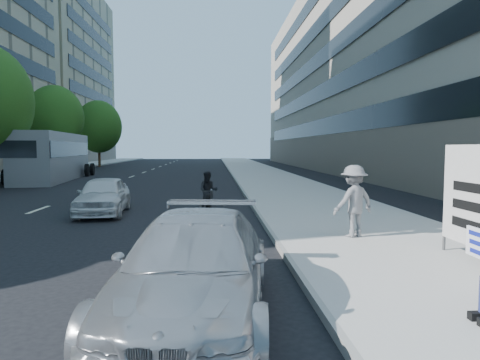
{
  "coord_description": "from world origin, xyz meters",
  "views": [
    {
      "loc": [
        -0.01,
        -8.09,
        2.29
      ],
      "look_at": [
        0.65,
        2.74,
        1.47
      ],
      "focal_mm": 32.0,
      "sensor_mm": 36.0,
      "label": 1
    }
  ],
  "objects": [
    {
      "name": "bus",
      "position": [
        -11.34,
        22.99,
        1.64
      ],
      "size": [
        3.82,
        12.28,
        3.3
      ],
      "rotation": [
        0.0,
        0.0,
        0.11
      ],
      "color": "slate",
      "rests_on": "ground"
    },
    {
      "name": "white_sedan_near",
      "position": [
        -3.84,
        6.84,
        0.65
      ],
      "size": [
        1.83,
        3.93,
        1.3
      ],
      "primitive_type": "imported",
      "rotation": [
        0.0,
        0.0,
        0.08
      ],
      "color": "silver",
      "rests_on": "ground"
    },
    {
      "name": "ground",
      "position": [
        0.0,
        0.0,
        0.0
      ],
      "size": [
        160.0,
        160.0,
        0.0
      ],
      "primitive_type": "plane",
      "color": "black",
      "rests_on": "ground"
    },
    {
      "name": "near_building",
      "position": [
        17.0,
        32.0,
        10.0
      ],
      "size": [
        14.0,
        70.0,
        20.0
      ],
      "primitive_type": "cube",
      "color": "#A29B8C",
      "rests_on": "ground"
    },
    {
      "name": "motorcycle",
      "position": [
        -0.22,
        7.6,
        0.64
      ],
      "size": [
        0.73,
        2.05,
        1.42
      ],
      "rotation": [
        0.0,
        0.0,
        -0.07
      ],
      "color": "black",
      "rests_on": "ground"
    },
    {
      "name": "far_bldg_north",
      "position": [
        -30.0,
        62.0,
        14.0
      ],
      "size": [
        22.0,
        28.0,
        28.0
      ],
      "primitive_type": "cube",
      "color": "tan",
      "rests_on": "ground"
    },
    {
      "name": "tree_far_d",
      "position": [
        -13.7,
        30.0,
        4.89
      ],
      "size": [
        4.8,
        4.8,
        7.65
      ],
      "color": "#382616",
      "rests_on": "ground"
    },
    {
      "name": "jogger",
      "position": [
        3.33,
        1.9,
        1.01
      ],
      "size": [
        1.28,
        1.02,
        1.73
      ],
      "primitive_type": "imported",
      "rotation": [
        0.0,
        0.0,
        3.53
      ],
      "color": "slate",
      "rests_on": "near_sidewalk"
    },
    {
      "name": "near_sidewalk",
      "position": [
        4.0,
        20.0,
        0.07
      ],
      "size": [
        5.0,
        120.0,
        0.15
      ],
      "primitive_type": "cube",
      "color": "#ACA8A1",
      "rests_on": "ground"
    },
    {
      "name": "parked_sedan",
      "position": [
        -0.27,
        -2.44,
        0.69
      ],
      "size": [
        2.39,
        4.91,
        1.38
      ],
      "primitive_type": "imported",
      "rotation": [
        0.0,
        0.0,
        -0.1
      ],
      "color": "#9A9DA1",
      "rests_on": "ground"
    },
    {
      "name": "tree_far_e",
      "position": [
        -13.7,
        44.0,
        4.78
      ],
      "size": [
        5.4,
        5.4,
        7.89
      ],
      "color": "#382616",
      "rests_on": "ground"
    }
  ]
}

